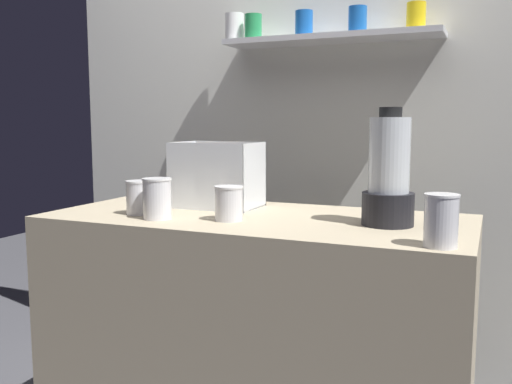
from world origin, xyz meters
name	(u,v)px	position (x,y,z in m)	size (l,w,h in m)	color
counter	(256,344)	(0.00, 0.00, 0.45)	(1.40, 0.64, 0.90)	tan
back_wall_unit	(323,111)	(0.00, 0.77, 1.26)	(2.60, 0.24, 2.50)	silver
carrot_display_bin	(218,187)	(-0.21, 0.12, 0.97)	(0.30, 0.21, 0.24)	white
blender_pitcher	(389,177)	(0.44, 0.00, 1.05)	(0.16, 0.16, 0.36)	black
juice_cup_carrot_far_left	(139,199)	(-0.38, -0.13, 0.95)	(0.09, 0.09, 0.12)	white
juice_cup_carrot_left	(157,201)	(-0.27, -0.18, 0.96)	(0.10, 0.10, 0.13)	white
juice_cup_pomegranate_middle	(229,205)	(-0.04, -0.12, 0.95)	(0.09, 0.09, 0.11)	white
juice_cup_pomegranate_right	(441,224)	(0.61, -0.25, 0.96)	(0.09, 0.09, 0.13)	white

